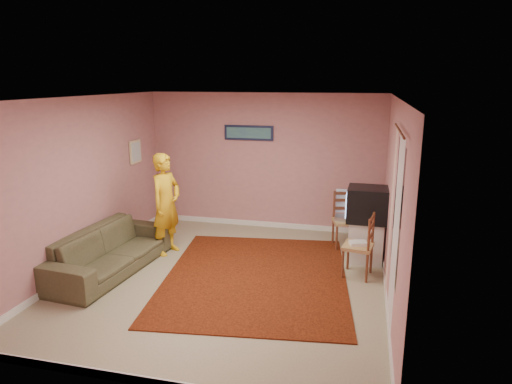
% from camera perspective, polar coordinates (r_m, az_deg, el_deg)
% --- Properties ---
extents(ground, '(5.00, 5.00, 0.00)m').
position_cam_1_polar(ground, '(6.82, -3.62, -10.72)').
color(ground, tan).
rests_on(ground, ground).
extents(wall_back, '(4.50, 0.02, 2.60)m').
position_cam_1_polar(wall_back, '(8.75, 1.06, 3.80)').
color(wall_back, tan).
rests_on(wall_back, ground).
extents(wall_front, '(4.50, 0.02, 2.60)m').
position_cam_1_polar(wall_front, '(4.18, -14.08, -8.16)').
color(wall_front, tan).
rests_on(wall_front, ground).
extents(wall_left, '(0.02, 5.00, 2.60)m').
position_cam_1_polar(wall_left, '(7.36, -20.77, 0.94)').
color(wall_left, tan).
rests_on(wall_left, ground).
extents(wall_right, '(0.02, 5.00, 2.60)m').
position_cam_1_polar(wall_right, '(6.12, 16.75, -1.25)').
color(wall_right, tan).
rests_on(wall_right, ground).
extents(ceiling, '(4.50, 5.00, 0.02)m').
position_cam_1_polar(ceiling, '(6.20, -3.99, 11.67)').
color(ceiling, silver).
rests_on(ceiling, wall_back).
extents(baseboard_back, '(4.50, 0.02, 0.10)m').
position_cam_1_polar(baseboard_back, '(9.05, 1.01, -4.02)').
color(baseboard_back, white).
rests_on(baseboard_back, ground).
extents(baseboard_front, '(4.50, 0.02, 0.10)m').
position_cam_1_polar(baseboard_front, '(4.79, -13.07, -22.11)').
color(baseboard_front, white).
rests_on(baseboard_front, ground).
extents(baseboard_left, '(0.02, 5.00, 0.10)m').
position_cam_1_polar(baseboard_left, '(7.72, -19.91, -8.14)').
color(baseboard_left, white).
rests_on(baseboard_left, ground).
extents(baseboard_right, '(0.02, 5.00, 0.10)m').
position_cam_1_polar(baseboard_right, '(6.55, 15.89, -11.85)').
color(baseboard_right, white).
rests_on(baseboard_right, ground).
extents(window, '(0.01, 1.10, 1.50)m').
position_cam_1_polar(window, '(5.22, 17.28, -2.18)').
color(window, black).
rests_on(window, wall_right).
extents(curtain_sheer, '(0.01, 0.75, 2.10)m').
position_cam_1_polar(curtain_sheer, '(5.13, 17.06, -4.78)').
color(curtain_sheer, white).
rests_on(curtain_sheer, wall_right).
extents(curtain_floral, '(0.01, 0.35, 2.10)m').
position_cam_1_polar(curtain_floral, '(5.80, 16.54, -2.59)').
color(curtain_floral, white).
rests_on(curtain_floral, wall_right).
extents(curtain_rod, '(0.02, 1.40, 0.02)m').
position_cam_1_polar(curtain_rod, '(5.05, 17.49, 7.37)').
color(curtain_rod, brown).
rests_on(curtain_rod, wall_right).
extents(picture_back, '(0.95, 0.04, 0.28)m').
position_cam_1_polar(picture_back, '(8.71, -0.92, 7.41)').
color(picture_back, '#131835').
rests_on(picture_back, wall_back).
extents(picture_left, '(0.04, 0.38, 0.42)m').
position_cam_1_polar(picture_left, '(8.64, -14.83, 4.89)').
color(picture_left, beige).
rests_on(picture_left, wall_left).
extents(area_rug, '(3.00, 3.57, 0.02)m').
position_cam_1_polar(area_rug, '(6.84, -0.01, -10.51)').
color(area_rug, black).
rests_on(area_rug, ground).
extents(tv_cabinet, '(0.53, 0.48, 0.68)m').
position_cam_1_polar(tv_cabinet, '(7.49, 13.51, -5.98)').
color(tv_cabinet, silver).
rests_on(tv_cabinet, ground).
extents(crt_tv, '(0.65, 0.58, 0.54)m').
position_cam_1_polar(crt_tv, '(7.31, 13.73, -1.51)').
color(crt_tv, black).
rests_on(crt_tv, tv_cabinet).
extents(chair_a, '(0.52, 0.51, 0.52)m').
position_cam_1_polar(chair_a, '(7.96, 11.24, -2.79)').
color(chair_a, tan).
rests_on(chair_a, ground).
extents(dvd_player, '(0.39, 0.29, 0.06)m').
position_cam_1_polar(dvd_player, '(7.98, 11.22, -3.22)').
color(dvd_player, '#A2A2A6').
rests_on(dvd_player, chair_a).
extents(blue_throw, '(0.39, 0.05, 0.41)m').
position_cam_1_polar(blue_throw, '(8.09, 11.37, -1.13)').
color(blue_throw, '#85ABDA').
rests_on(blue_throw, chair_a).
extents(chair_b, '(0.47, 0.49, 0.52)m').
position_cam_1_polar(chair_b, '(6.84, 12.68, -5.71)').
color(chair_b, tan).
rests_on(chair_b, ground).
extents(game_console, '(0.28, 0.24, 0.05)m').
position_cam_1_polar(game_console, '(6.87, 12.65, -6.25)').
color(game_console, white).
rests_on(game_console, chair_b).
extents(sofa, '(1.08, 2.32, 0.66)m').
position_cam_1_polar(sofa, '(7.27, -17.80, -6.97)').
color(sofa, brown).
rests_on(sofa, ground).
extents(person, '(0.56, 0.70, 1.69)m').
position_cam_1_polar(person, '(7.64, -11.16, -1.48)').
color(person, gold).
rests_on(person, ground).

